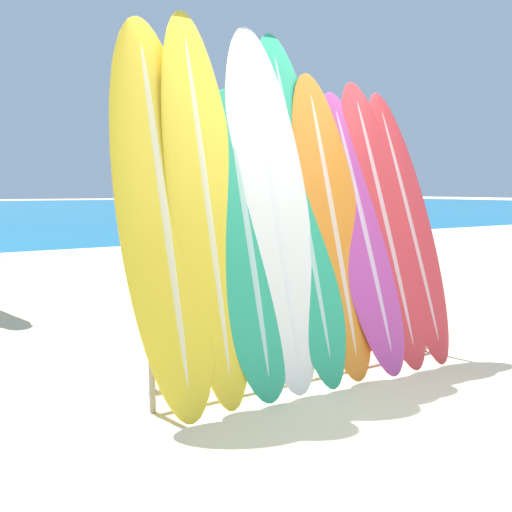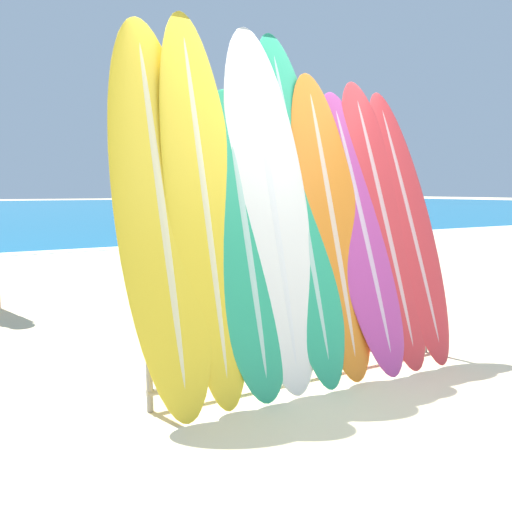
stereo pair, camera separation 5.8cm
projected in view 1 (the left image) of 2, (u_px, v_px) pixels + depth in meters
The scene contains 13 objects.
ground_plane at pixel (385, 404), 3.17m from camera, with size 160.00×160.00×0.00m, color beige.
ocean_water at pixel (7, 209), 36.53m from camera, with size 120.00×60.00×0.01m.
surfboard_rack at pixel (311, 320), 3.57m from camera, with size 2.40×0.04×0.78m.
surfboard_slot_0 at pixel (162, 207), 3.08m from camera, with size 0.58×0.91×2.50m.
surfboard_slot_1 at pixel (206, 201), 3.20m from camera, with size 0.51×0.81×2.56m.
surfboard_slot_2 at pixel (247, 239), 3.29m from camera, with size 0.55×0.71×2.05m.
surfboard_slot_3 at pixel (272, 202), 3.43m from camera, with size 0.60×0.84×2.53m.
surfboard_slot_4 at pixel (300, 201), 3.58m from camera, with size 0.55×0.94×2.55m.
surfboard_slot_5 at pixel (332, 221), 3.67m from camera, with size 0.55×0.76×2.25m.
surfboard_slot_6 at pixel (361, 226), 3.82m from camera, with size 0.56×0.90×2.15m.
surfboard_slot_7 at pixel (383, 218), 3.94m from camera, with size 0.55×0.90×2.26m.
surfboard_slot_8 at pixel (407, 221), 4.07m from camera, with size 0.50×0.90×2.19m.
person_mid_beach at pixel (271, 213), 8.07m from camera, with size 0.30×0.24×1.80m.
Camera 1 is at (-2.20, -2.22, 1.35)m, focal length 35.00 mm.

